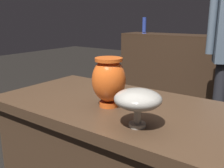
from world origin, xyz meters
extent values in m
cube|color=#422D1E|center=(0.00, 0.00, 0.78)|extent=(1.20, 0.64, 0.05)
cube|color=#382619|center=(0.00, 2.20, 0.47)|extent=(2.60, 0.40, 0.95)
cylinder|color=#E55B1E|center=(0.00, -0.06, 0.81)|extent=(0.09, 0.09, 0.02)
ellipsoid|color=#E55B1E|center=(0.00, -0.06, 0.92)|extent=(0.16, 0.16, 0.20)
cylinder|color=#E55B1E|center=(0.00, -0.06, 1.02)|extent=(0.12, 0.12, 0.02)
cylinder|color=gray|center=(0.23, -0.18, 0.81)|extent=(0.07, 0.07, 0.01)
cylinder|color=gray|center=(0.23, -0.18, 0.84)|extent=(0.03, 0.03, 0.06)
ellipsoid|color=gray|center=(0.23, -0.18, 0.91)|extent=(0.18, 0.18, 0.07)
cone|color=#2D429E|center=(-1.04, 2.17, 1.00)|extent=(0.07, 0.07, 0.02)
cylinder|color=#2D429E|center=(-1.04, 2.17, 1.10)|extent=(0.05, 0.05, 0.20)
cylinder|color=#232328|center=(0.15, 1.51, 0.40)|extent=(0.11, 0.11, 0.80)
cylinder|color=slate|center=(0.03, 1.46, 1.14)|extent=(0.07, 0.07, 0.54)
camera|label=1|loc=(0.67, -0.97, 1.20)|focal=40.90mm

